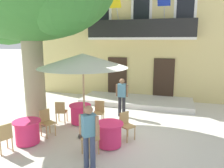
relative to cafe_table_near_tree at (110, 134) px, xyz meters
name	(u,v)px	position (x,y,z in m)	size (l,w,h in m)	color
ground_plane	(121,133)	(0.12, 1.02, -0.39)	(120.00, 120.00, 0.00)	beige
building_facade	(146,32)	(-0.03, 8.01, 3.36)	(13.00, 5.09, 7.50)	#DBC67F
entrance_step_platform	(136,101)	(-0.04, 4.96, -0.27)	(5.70, 2.12, 0.25)	silver
cafe_table_near_tree	(110,134)	(0.00, 0.00, 0.00)	(0.86, 0.86, 0.76)	#E52D66
cafe_chair_near_tree_0	(92,138)	(-0.32, -0.68, 0.14)	(0.55, 0.55, 0.91)	tan
cafe_chair_near_tree_1	(126,124)	(0.38, 0.65, 0.14)	(0.56, 0.56, 0.91)	tan
cafe_table_middle	(80,114)	(-1.68, 1.54, 0.00)	(0.86, 0.86, 0.76)	#E52D66
cafe_chair_middle_0	(61,111)	(-2.39, 1.30, 0.14)	(0.48, 0.48, 0.91)	tan
cafe_chair_middle_1	(99,111)	(-0.94, 1.70, 0.14)	(0.44, 0.44, 0.91)	tan
cafe_table_front	(27,132)	(-2.57, -0.56, 0.00)	(0.86, 0.86, 0.76)	#E52D66
cafe_chair_front_0	(46,121)	(-2.32, 0.15, 0.14)	(0.53, 0.53, 0.91)	tan
cafe_chair_front_1	(4,136)	(-2.81, -1.27, 0.14)	(0.53, 0.53, 0.91)	tan
cafe_umbrella	(83,61)	(-0.99, 0.37, 2.22)	(2.90, 2.90, 2.85)	#997A56
pedestrian_near_entrance	(122,95)	(-0.29, 2.78, 0.55)	(0.53, 0.25, 1.67)	#232328
pedestrian_mid_plaza	(89,133)	(-0.15, -1.30, 0.56)	(0.53, 0.39, 1.68)	#384260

